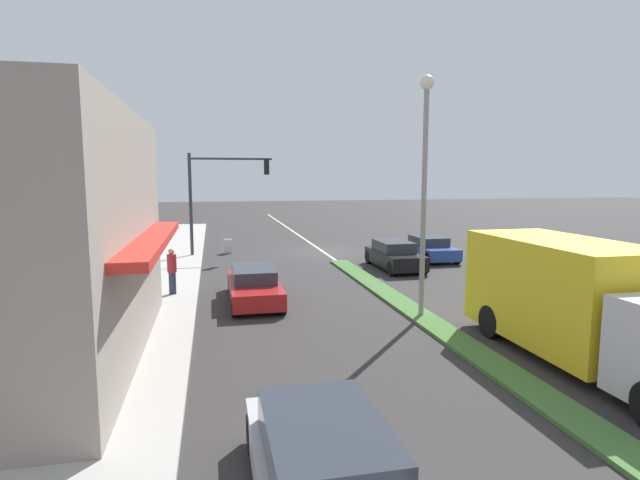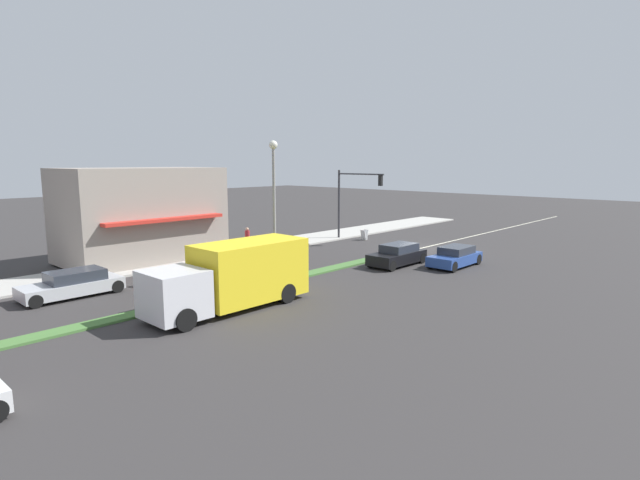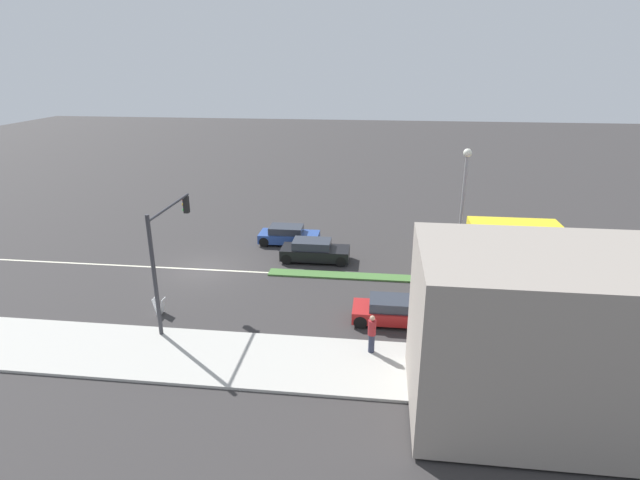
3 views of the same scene
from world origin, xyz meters
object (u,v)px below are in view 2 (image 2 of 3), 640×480
object	(u,v)px
sedan_silver	(73,284)
suv_black	(397,255)
pedestrian	(247,239)
hatchback_red	(261,252)
traffic_signal_main	(352,193)
warning_aframe_sign	(364,235)
street_lamp	(274,193)
coupe_blue	(455,257)
delivery_truck	(234,276)

from	to	relation	value
sedan_silver	suv_black	bearing A→B (deg)	-113.31
pedestrian	hatchback_red	distance (m)	3.19
traffic_signal_main	pedestrian	distance (m)	10.02
warning_aframe_sign	sedan_silver	size ratio (longest dim) A/B	0.19
hatchback_red	sedan_silver	xyz separation A→B (m)	(0.00, 11.72, 0.02)
hatchback_red	pedestrian	bearing A→B (deg)	-23.18
sedan_silver	street_lamp	bearing A→B (deg)	-120.52
pedestrian	hatchback_red	world-z (taller)	pedestrian
traffic_signal_main	hatchback_red	bearing A→B (deg)	96.02
coupe_blue	pedestrian	bearing A→B (deg)	24.48
traffic_signal_main	street_lamp	size ratio (longest dim) A/B	0.76
warning_aframe_sign	hatchback_red	bearing A→B (deg)	92.80
street_lamp	pedestrian	bearing A→B (deg)	-29.59
suv_black	coupe_blue	xyz separation A→B (m)	(-2.80, -2.13, -0.04)
hatchback_red	coupe_blue	bearing A→B (deg)	-144.56
pedestrian	warning_aframe_sign	distance (m)	10.64
warning_aframe_sign	delivery_truck	xyz separation A→B (m)	(-7.77, 19.21, 1.04)
delivery_truck	traffic_signal_main	bearing A→B (deg)	-65.52
street_lamp	warning_aframe_sign	distance (m)	16.44
pedestrian	suv_black	distance (m)	10.78
street_lamp	coupe_blue	size ratio (longest dim) A/B	1.84
street_lamp	pedestrian	distance (m)	9.84
warning_aframe_sign	sedan_silver	world-z (taller)	sedan_silver
pedestrian	coupe_blue	size ratio (longest dim) A/B	0.43
sedan_silver	coupe_blue	bearing A→B (deg)	-117.96
delivery_truck	sedan_silver	world-z (taller)	delivery_truck
coupe_blue	warning_aframe_sign	bearing A→B (deg)	-22.99
warning_aframe_sign	coupe_blue	size ratio (longest dim) A/B	0.21
hatchback_red	warning_aframe_sign	bearing A→B (deg)	-87.20
pedestrian	warning_aframe_sign	xyz separation A→B (m)	(-2.34, -10.36, -0.59)
warning_aframe_sign	hatchback_red	xyz separation A→B (m)	(-0.57, 11.60, 0.16)
suv_black	hatchback_red	xyz separation A→B (m)	(7.20, 4.99, -0.06)
coupe_blue	sedan_silver	distance (m)	21.33
delivery_truck	sedan_silver	size ratio (longest dim) A/B	1.67
street_lamp	delivery_truck	xyz separation A→B (m)	(-2.20, 4.37, -3.31)
sedan_silver	warning_aframe_sign	bearing A→B (deg)	-88.61
street_lamp	delivery_truck	distance (m)	5.90
traffic_signal_main	suv_black	distance (m)	10.59
traffic_signal_main	coupe_blue	distance (m)	12.14
suv_black	coupe_blue	world-z (taller)	suv_black
delivery_truck	hatchback_red	world-z (taller)	delivery_truck
delivery_truck	coupe_blue	xyz separation A→B (m)	(-2.80, -14.73, -0.87)
coupe_blue	street_lamp	bearing A→B (deg)	64.24
street_lamp	sedan_silver	distance (m)	10.69
suv_black	coupe_blue	distance (m)	3.52
traffic_signal_main	street_lamp	xyz separation A→B (m)	(-6.12, 13.92, 0.88)
traffic_signal_main	sedan_silver	size ratio (longest dim) A/B	1.24
street_lamp	warning_aframe_sign	xyz separation A→B (m)	(5.57, -14.85, -4.35)
hatchback_red	delivery_truck	bearing A→B (deg)	133.41
coupe_blue	delivery_truck	bearing A→B (deg)	79.24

